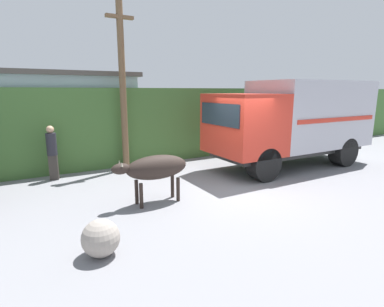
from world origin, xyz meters
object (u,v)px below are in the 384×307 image
utility_pole (123,83)px  brown_cow (155,168)px  roadside_rock (101,238)px  pedestrian_on_hill (52,150)px  cargo_truck (294,119)px

utility_pole → brown_cow: bearing=-95.6°
brown_cow → roadside_rock: bearing=-120.2°
brown_cow → pedestrian_on_hill: (-1.98, 3.37, 0.06)m
pedestrian_on_hill → utility_pole: utility_pole is taller
utility_pole → roadside_rock: (-2.08, -5.31, -2.65)m
cargo_truck → pedestrian_on_hill: 8.15m
pedestrian_on_hill → roadside_rock: 5.21m
brown_cow → utility_pole: utility_pole is taller
cargo_truck → roadside_rock: (-7.51, -2.80, -1.39)m
pedestrian_on_hill → cargo_truck: bearing=178.5°
pedestrian_on_hill → roadside_rock: bearing=108.3°
roadside_rock → brown_cow: bearing=46.0°
utility_pole → roadside_rock: utility_pole is taller
roadside_rock → cargo_truck: bearing=20.5°
cargo_truck → pedestrian_on_hill: cargo_truck is taller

